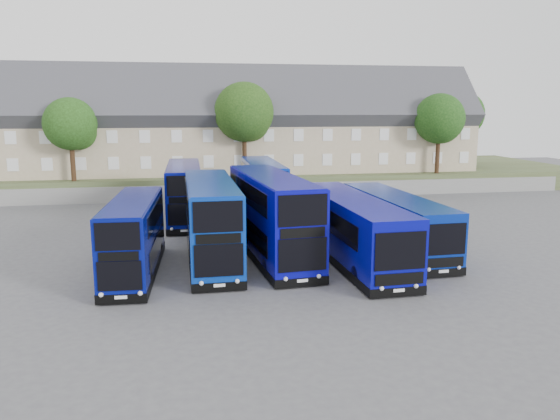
# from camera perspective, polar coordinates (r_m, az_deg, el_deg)

# --- Properties ---
(ground) EXTENTS (120.00, 120.00, 0.00)m
(ground) POSITION_cam_1_polar(r_m,az_deg,el_deg) (29.40, -2.10, -6.57)
(ground) COLOR #4E4D53
(ground) RESTS_ON ground
(retaining_wall) EXTENTS (70.00, 0.40, 1.50)m
(retaining_wall) POSITION_cam_1_polar(r_m,az_deg,el_deg) (52.57, -5.67, 1.89)
(retaining_wall) COLOR slate
(retaining_wall) RESTS_ON ground
(earth_bank) EXTENTS (80.00, 20.00, 2.00)m
(earth_bank) POSITION_cam_1_polar(r_m,az_deg,el_deg) (62.42, -6.36, 3.49)
(earth_bank) COLOR #474D2B
(earth_bank) RESTS_ON ground
(terrace_row) EXTENTS (54.00, 10.40, 11.20)m
(terrace_row) POSITION_cam_1_polar(r_m,az_deg,el_deg) (57.99, -6.22, 8.50)
(terrace_row) COLOR tan
(terrace_row) RESTS_ON earth_bank
(dd_front_left) EXTENTS (2.74, 10.01, 3.94)m
(dd_front_left) POSITION_cam_1_polar(r_m,az_deg,el_deg) (29.81, -15.00, -2.85)
(dd_front_left) COLOR #060F7A
(dd_front_left) RESTS_ON ground
(dd_front_mid) EXTENTS (2.79, 11.64, 4.61)m
(dd_front_mid) POSITION_cam_1_polar(r_m,az_deg,el_deg) (31.36, -7.21, -1.28)
(dd_front_mid) COLOR #0932A5
(dd_front_mid) RESTS_ON ground
(dd_front_right) EXTENTS (3.88, 12.32, 4.82)m
(dd_front_right) POSITION_cam_1_polar(r_m,az_deg,el_deg) (31.94, -0.87, -0.78)
(dd_front_right) COLOR #0908A1
(dd_front_right) RESTS_ON ground
(dd_rear_left) EXTENTS (2.60, 10.98, 4.35)m
(dd_rear_left) POSITION_cam_1_polar(r_m,az_deg,el_deg) (42.98, -9.98, 1.70)
(dd_rear_left) COLOR #060D7A
(dd_rear_left) RESTS_ON ground
(dd_rear_right) EXTENTS (2.58, 10.99, 4.36)m
(dd_rear_right) POSITION_cam_1_polar(r_m,az_deg,el_deg) (44.59, -1.79, 2.18)
(dd_rear_right) COLOR #082CA2
(dd_rear_right) RESTS_ON ground
(coach_east_a) EXTENTS (3.33, 13.49, 3.66)m
(coach_east_a) POSITION_cam_1_polar(r_m,az_deg,el_deg) (31.59, 7.45, -2.06)
(coach_east_a) COLOR #080A9B
(coach_east_a) RESTS_ON ground
(coach_east_b) EXTENTS (3.10, 12.45, 3.38)m
(coach_east_b) POSITION_cam_1_polar(r_m,az_deg,el_deg) (34.52, 11.94, -1.36)
(coach_east_b) COLOR navy
(coach_east_b) RESTS_ON ground
(tree_west) EXTENTS (4.80, 4.80, 7.65)m
(tree_west) POSITION_cam_1_polar(r_m,az_deg,el_deg) (53.91, -20.89, 8.20)
(tree_west) COLOR #382314
(tree_west) RESTS_ON earth_bank
(tree_mid) EXTENTS (5.76, 5.76, 9.18)m
(tree_mid) POSITION_cam_1_polar(r_m,az_deg,el_deg) (53.76, -3.63, 9.95)
(tree_mid) COLOR #382314
(tree_mid) RESTS_ON earth_bank
(tree_east) EXTENTS (5.12, 5.12, 8.16)m
(tree_east) POSITION_cam_1_polar(r_m,az_deg,el_deg) (58.94, 16.40, 8.94)
(tree_east) COLOR #382314
(tree_east) RESTS_ON earth_bank
(tree_far) EXTENTS (5.44, 5.44, 8.67)m
(tree_far) POSITION_cam_1_polar(r_m,az_deg,el_deg) (67.90, 18.40, 9.29)
(tree_far) COLOR #382314
(tree_far) RESTS_ON earth_bank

